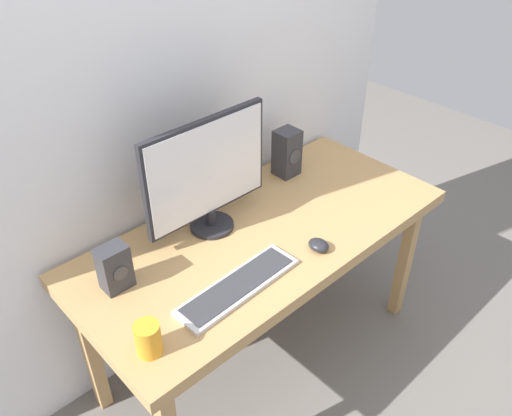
{
  "coord_description": "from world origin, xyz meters",
  "views": [
    {
      "loc": [
        -1.1,
        -1.13,
        1.95
      ],
      "look_at": [
        -0.04,
        0.0,
        0.84
      ],
      "focal_mm": 36.71,
      "sensor_mm": 36.0,
      "label": 1
    }
  ],
  "objects": [
    {
      "name": "ground_plane",
      "position": [
        0.0,
        0.0,
        0.0
      ],
      "size": [
        6.0,
        6.0,
        0.0
      ],
      "primitive_type": "plane",
      "color": "slate"
    },
    {
      "name": "coffee_mug",
      "position": [
        -0.64,
        -0.19,
        0.77
      ],
      "size": [
        0.08,
        0.08,
        0.11
      ],
      "primitive_type": "cylinder",
      "color": "orange",
      "rests_on": "desk"
    },
    {
      "name": "monitor",
      "position": [
        -0.13,
        0.16,
        0.95
      ],
      "size": [
        0.53,
        0.17,
        0.45
      ],
      "color": "#232328",
      "rests_on": "desk"
    },
    {
      "name": "mouse",
      "position": [
        0.06,
        -0.22,
        0.74
      ],
      "size": [
        0.07,
        0.08,
        0.04
      ],
      "primitive_type": "ellipsoid",
      "rotation": [
        0.0,
        0.0,
        0.03
      ],
      "color": "#232328",
      "rests_on": "desk"
    },
    {
      "name": "keyboard_primary",
      "position": [
        -0.28,
        -0.17,
        0.73
      ],
      "size": [
        0.47,
        0.15,
        0.02
      ],
      "color": "silver",
      "rests_on": "desk"
    },
    {
      "name": "speaker_left",
      "position": [
        -0.57,
        0.11,
        0.8
      ],
      "size": [
        0.1,
        0.08,
        0.16
      ],
      "color": "#333338",
      "rests_on": "desk"
    },
    {
      "name": "desk",
      "position": [
        0.0,
        0.0,
        0.65
      ],
      "size": [
        1.48,
        0.68,
        0.72
      ],
      "color": "tan",
      "rests_on": "ground_plane"
    },
    {
      "name": "speaker_right",
      "position": [
        0.35,
        0.22,
        0.82
      ],
      "size": [
        0.1,
        0.1,
        0.21
      ],
      "color": "#333338",
      "rests_on": "desk"
    }
  ]
}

